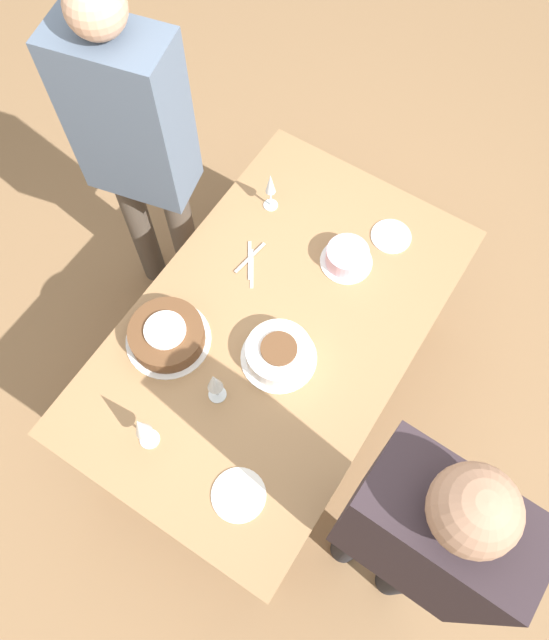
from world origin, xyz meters
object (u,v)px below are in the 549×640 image
(cake_center_white, at_px, (279,353))
(wine_glass_near, at_px, (141,427))
(wine_glass_far, at_px, (214,383))
(person_cutting, at_px, (136,144))
(cake_front_chocolate, at_px, (167,335))
(cake_back_decorated, at_px, (347,257))
(person_watching, at_px, (414,540))
(wine_glass_extra, at_px, (270,186))

(cake_center_white, height_order, wine_glass_near, wine_glass_near)
(wine_glass_far, distance_m, person_cutting, 0.93)
(cake_center_white, xyz_separation_m, cake_front_chocolate, (0.16, -0.37, -0.00))
(wine_glass_near, xyz_separation_m, wine_glass_far, (-0.25, 0.10, -0.02))
(cake_front_chocolate, relative_size, wine_glass_near, 1.38)
(person_cutting, bearing_deg, cake_front_chocolate, -59.42)
(cake_back_decorated, relative_size, person_watching, 0.12)
(cake_center_white, height_order, cake_back_decorated, cake_center_white)
(wine_glass_far, height_order, person_cutting, person_cutting)
(cake_front_chocolate, relative_size, wine_glass_far, 1.63)
(wine_glass_near, relative_size, wine_glass_far, 1.18)
(wine_glass_near, xyz_separation_m, wine_glass_extra, (-1.02, -0.18, -0.02))
(cake_back_decorated, xyz_separation_m, person_watching, (0.82, 0.65, 0.24))
(person_cutting, bearing_deg, wine_glass_extra, 12.10)
(cake_front_chocolate, distance_m, person_cutting, 0.71)
(cake_center_white, xyz_separation_m, wine_glass_extra, (-0.54, -0.38, 0.09))
(wine_glass_far, bearing_deg, person_cutting, -127.63)
(wine_glass_far, relative_size, person_cutting, 0.11)
(wine_glass_far, bearing_deg, cake_back_decorated, 171.18)
(wine_glass_near, distance_m, person_watching, 0.89)
(wine_glass_near, height_order, wine_glass_extra, wine_glass_near)
(cake_center_white, height_order, wine_glass_extra, wine_glass_extra)
(cake_back_decorated, distance_m, wine_glass_extra, 0.40)
(wine_glass_extra, relative_size, person_cutting, 0.12)
(cake_front_chocolate, bearing_deg, person_cutting, -136.66)
(wine_glass_near, bearing_deg, cake_back_decorated, 167.57)
(cake_front_chocolate, xyz_separation_m, person_watching, (0.19, 1.03, 0.24))
(cake_back_decorated, relative_size, wine_glass_far, 1.06)
(cake_center_white, bearing_deg, wine_glass_far, -24.42)
(cake_front_chocolate, xyz_separation_m, person_cutting, (-0.49, -0.46, 0.25))
(cake_back_decorated, xyz_separation_m, wine_glass_far, (0.71, -0.11, 0.09))
(cake_front_chocolate, height_order, person_watching, person_watching)
(cake_back_decorated, relative_size, person_cutting, 0.12)
(cake_center_white, xyz_separation_m, person_cutting, (-0.33, -0.83, 0.25))
(cake_back_decorated, distance_m, person_watching, 1.08)
(wine_glass_near, height_order, person_watching, person_watching)
(wine_glass_extra, bearing_deg, cake_back_decorated, 80.69)
(cake_front_chocolate, distance_m, person_watching, 1.08)
(cake_back_decorated, height_order, wine_glass_extra, wine_glass_extra)
(cake_front_chocolate, height_order, wine_glass_near, wine_glass_near)
(cake_center_white, bearing_deg, wine_glass_extra, -144.62)
(person_cutting, bearing_deg, cake_back_decorated, -2.91)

